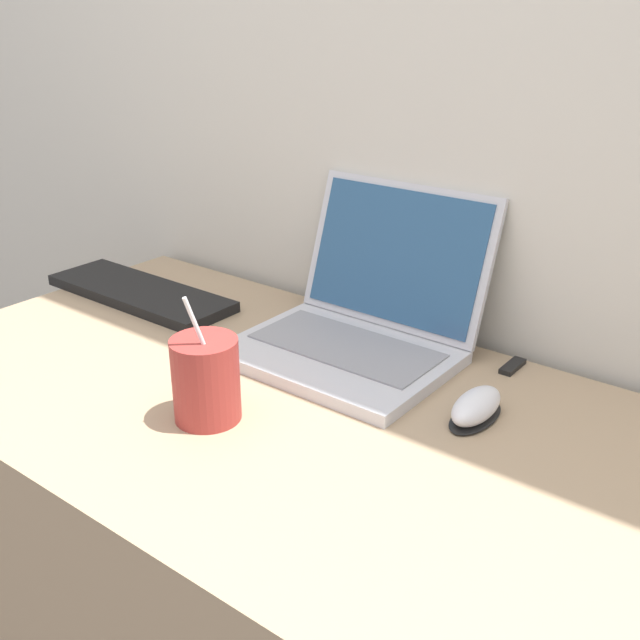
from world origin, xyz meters
The scene contains 7 objects.
wall_back centered at (0.00, 0.71, 1.25)m, with size 7.00×0.04×2.50m.
desk centered at (0.00, 0.34, 0.38)m, with size 1.47×0.67×0.77m.
laptop centered at (-0.10, 0.54, 0.82)m, with size 0.34×0.34×0.25m.
drink_cup centered at (-0.14, 0.23, 0.83)m, with size 0.09×0.09×0.19m.
computer_mouse centered at (0.15, 0.46, 0.79)m, with size 0.05×0.11×0.04m.
external_keyboard centered at (-0.57, 0.47, 0.78)m, with size 0.41×0.13×0.02m.
usb_stick centered at (0.13, 0.63, 0.77)m, with size 0.02×0.06×0.01m.
Camera 1 is at (0.53, -0.38, 1.30)m, focal length 42.00 mm.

